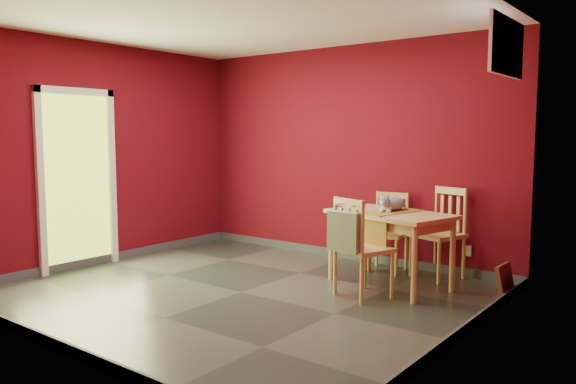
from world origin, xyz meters
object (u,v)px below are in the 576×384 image
Objects in this scene: dining_table at (390,221)px; chair_near at (360,247)px; cat at (393,201)px; chair_far_right at (441,232)px; tote_bag at (344,232)px; picture_frame at (505,282)px; chair_far_left at (388,231)px.

chair_near is at bearing -93.36° from dining_table.
dining_table is 0.22m from cat.
tote_bag is at bearing -104.01° from chair_far_right.
chair_far_right reaches higher than chair_near.
picture_frame is (1.20, 1.02, -0.51)m from tote_bag.
dining_table is at bearing -167.86° from picture_frame.
dining_table is at bearing -61.06° from chair_far_left.
cat reaches higher than chair_far_left.
chair_near reaches higher than chair_far_left.
tote_bag is 1.31× the size of picture_frame.
chair_far_left is 0.62m from chair_far_right.
chair_far_right reaches higher than picture_frame.
dining_table is 3.25× the size of cat.
picture_frame is at bearing 40.30° from tote_bag.
chair_far_right reaches higher than tote_bag.
cat reaches higher than dining_table.
dining_table is 0.73m from chair_far_left.
chair_far_left is at bearing 100.55° from tote_bag.
picture_frame is (1.15, 0.80, -0.33)m from chair_near.
dining_table is at bearing -59.19° from cat.
chair_far_left is 0.90× the size of chair_far_right.
cat is at bearing -116.43° from chair_far_right.
dining_table is 0.58m from chair_near.
chair_far_left is at bearing 104.70° from chair_near.
chair_far_right is 1.00m from picture_frame.
cat is (0.02, 0.64, 0.39)m from chair_near.
chair_far_left reaches higher than dining_table.
chair_far_right is at bearing 5.39° from chair_far_left.
chair_near is (0.31, -1.17, 0.04)m from chair_far_left.
chair_far_right is 2.36× the size of cat.
tote_bag is 1.65m from picture_frame.
cat is at bearing -58.42° from chair_far_left.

